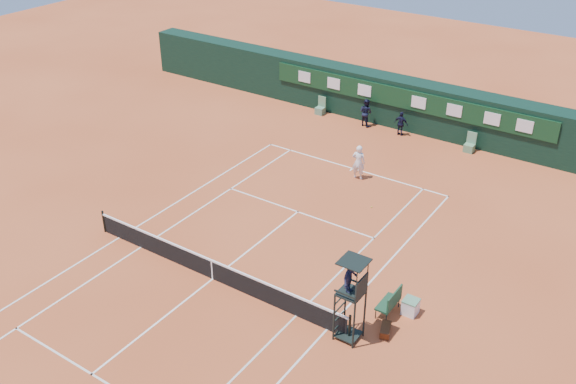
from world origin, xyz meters
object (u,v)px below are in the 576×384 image
object	(u,v)px
player_bench	(391,301)
umpire_chair	(351,283)
cooler	(410,307)
tennis_net	(212,269)
player	(359,162)

from	to	relation	value
player_bench	umpire_chair	bearing A→B (deg)	-108.64
umpire_chair	cooler	bearing A→B (deg)	62.06
tennis_net	player	world-z (taller)	player
tennis_net	umpire_chair	distance (m)	6.61
umpire_chair	player_bench	distance (m)	2.84
umpire_chair	player	world-z (taller)	umpire_chair
tennis_net	player_bench	size ratio (longest dim) A/B	10.75
umpire_chair	cooler	distance (m)	3.53
umpire_chair	player_bench	bearing A→B (deg)	71.36
player_bench	player	xyz separation A→B (m)	(-6.25, 8.95, 0.36)
cooler	player	size ratio (longest dim) A/B	0.34
umpire_chair	player	size ratio (longest dim) A/B	1.79
player_bench	cooler	bearing A→B (deg)	35.44
player_bench	player	world-z (taller)	player
tennis_net	umpire_chair	xyz separation A→B (m)	(6.32, 0.06, 1.95)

